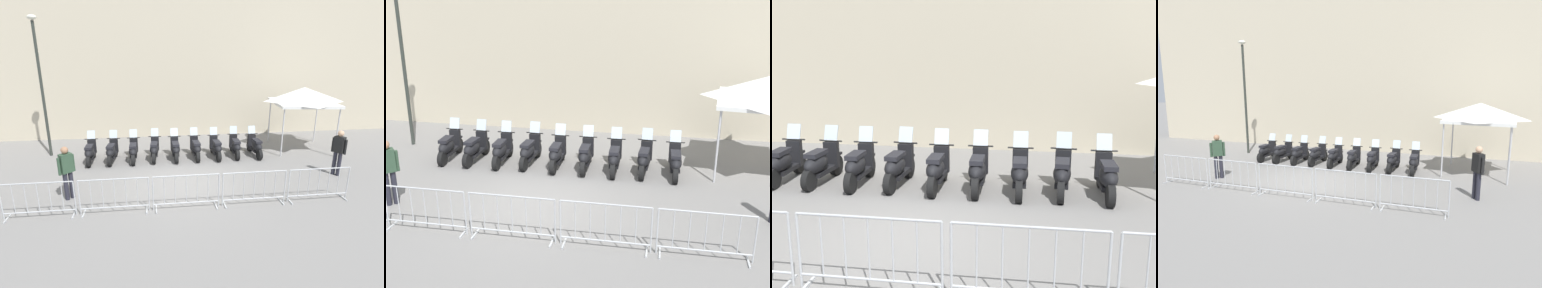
# 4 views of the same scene
# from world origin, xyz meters

# --- Properties ---
(ground_plane) EXTENTS (120.00, 120.00, 0.00)m
(ground_plane) POSITION_xyz_m (0.00, 0.00, 0.00)
(ground_plane) COLOR slate
(building_facade) EXTENTS (28.08, 5.94, 13.22)m
(building_facade) POSITION_xyz_m (-0.95, 7.38, 6.61)
(building_facade) COLOR beige
(building_facade) RESTS_ON ground
(motorcycle_0) EXTENTS (0.63, 1.72, 1.24)m
(motorcycle_0) POSITION_xyz_m (-3.83, 2.01, 0.45)
(motorcycle_0) COLOR black
(motorcycle_0) RESTS_ON ground
(motorcycle_1) EXTENTS (0.56, 1.73, 1.24)m
(motorcycle_1) POSITION_xyz_m (-2.96, 2.11, 0.45)
(motorcycle_1) COLOR black
(motorcycle_1) RESTS_ON ground
(motorcycle_2) EXTENTS (0.62, 1.72, 1.24)m
(motorcycle_2) POSITION_xyz_m (-2.07, 2.21, 0.45)
(motorcycle_2) COLOR black
(motorcycle_2) RESTS_ON ground
(motorcycle_3) EXTENTS (0.56, 1.73, 1.24)m
(motorcycle_3) POSITION_xyz_m (-1.21, 2.40, 0.45)
(motorcycle_3) COLOR black
(motorcycle_3) RESTS_ON ground
(motorcycle_4) EXTENTS (0.61, 1.72, 1.24)m
(motorcycle_4) POSITION_xyz_m (-0.31, 2.44, 0.45)
(motorcycle_4) COLOR black
(motorcycle_4) RESTS_ON ground
(motorcycle_5) EXTENTS (0.63, 1.72, 1.24)m
(motorcycle_5) POSITION_xyz_m (0.57, 2.57, 0.45)
(motorcycle_5) COLOR black
(motorcycle_5) RESTS_ON ground
(motorcycle_6) EXTENTS (0.63, 1.72, 1.24)m
(motorcycle_6) POSITION_xyz_m (1.45, 2.64, 0.45)
(motorcycle_6) COLOR black
(motorcycle_6) RESTS_ON ground
(motorcycle_7) EXTENTS (0.56, 1.73, 1.24)m
(motorcycle_7) POSITION_xyz_m (2.31, 2.82, 0.45)
(motorcycle_7) COLOR black
(motorcycle_7) RESTS_ON ground
(motorcycle_8) EXTENTS (0.64, 1.72, 1.24)m
(motorcycle_8) POSITION_xyz_m (3.21, 2.88, 0.45)
(motorcycle_8) COLOR black
(motorcycle_8) RESTS_ON ground
(barrier_segment_0) EXTENTS (1.96, 0.67, 1.07)m
(barrier_segment_0) POSITION_xyz_m (-3.85, -2.37, 0.52)
(barrier_segment_0) COLOR #B2B5B7
(barrier_segment_0) RESTS_ON ground
(barrier_segment_1) EXTENTS (1.96, 0.67, 1.07)m
(barrier_segment_1) POSITION_xyz_m (-1.81, -2.11, 0.52)
(barrier_segment_1) COLOR #B2B5B7
(barrier_segment_1) RESTS_ON ground
(barrier_segment_2) EXTENTS (1.96, 0.67, 1.07)m
(barrier_segment_2) POSITION_xyz_m (0.24, -1.85, 0.52)
(barrier_segment_2) COLOR #B2B5B7
(barrier_segment_2) RESTS_ON ground
(barrier_segment_3) EXTENTS (1.96, 0.67, 1.07)m
(barrier_segment_3) POSITION_xyz_m (2.28, -1.59, 0.52)
(barrier_segment_3) COLOR #B2B5B7
(barrier_segment_3) RESTS_ON ground
(barrier_segment_4) EXTENTS (1.96, 0.67, 1.07)m
(barrier_segment_4) POSITION_xyz_m (4.33, -1.32, 0.52)
(barrier_segment_4) COLOR #B2B5B7
(barrier_segment_4) RESTS_ON ground
(street_lamp) EXTENTS (0.36, 0.36, 5.86)m
(street_lamp) POSITION_xyz_m (-5.91, 2.92, 3.53)
(street_lamp) COLOR #2D332D
(street_lamp) RESTS_ON ground
(officer_near_row_end) EXTENTS (0.40, 0.44, 1.73)m
(officer_near_row_end) POSITION_xyz_m (-3.46, -1.23, 0.98)
(officer_near_row_end) COLOR #23232D
(officer_near_row_end) RESTS_ON ground
(officer_mid_plaza) EXTENTS (0.40, 0.44, 1.73)m
(officer_mid_plaza) POSITION_xyz_m (5.83, 0.70, 0.98)
(officer_mid_plaza) COLOR #23232D
(officer_mid_plaza) RESTS_ON ground
(canopy_tent) EXTENTS (2.63, 2.63, 2.91)m
(canopy_tent) POSITION_xyz_m (5.53, 3.97, 2.52)
(canopy_tent) COLOR silver
(canopy_tent) RESTS_ON ground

